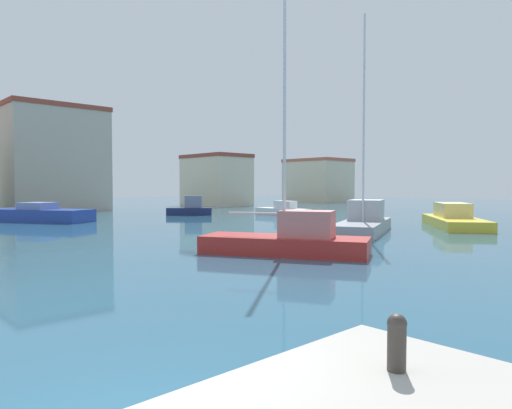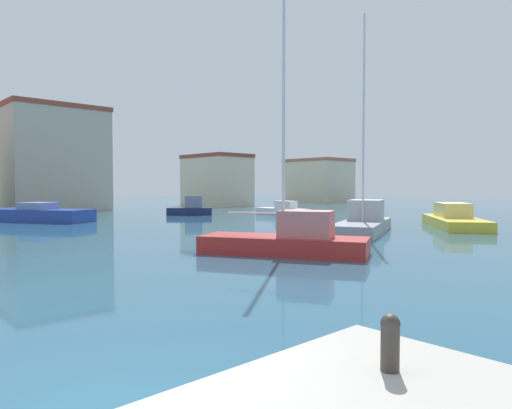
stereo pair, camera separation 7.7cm
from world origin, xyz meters
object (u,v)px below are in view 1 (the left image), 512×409
at_px(sailboat_grey_distant_north, 364,221).
at_px(motorboat_blue_far_right, 38,214).
at_px(motorboat_white_behind_lamppost, 283,210).
at_px(motorboat_navy_near_pier, 191,209).
at_px(sailboat_red_distant_east, 289,239).
at_px(motorboat_yellow_outer_mooring, 454,219).
at_px(mooring_bollard, 397,340).

relative_size(sailboat_grey_distant_north, motorboat_blue_far_right, 1.43).
xyz_separation_m(motorboat_white_behind_lamppost, motorboat_navy_near_pier, (-6.08, 6.00, 0.14)).
distance_m(sailboat_red_distant_east, sailboat_grey_distant_north, 9.81).
xyz_separation_m(sailboat_red_distant_east, sailboat_grey_distant_north, (9.38, 2.87, 0.06)).
height_order(motorboat_navy_near_pier, motorboat_yellow_outer_mooring, motorboat_navy_near_pier).
bearing_deg(motorboat_white_behind_lamppost, mooring_bollard, -134.65).
relative_size(sailboat_red_distant_east, motorboat_navy_near_pier, 2.69).
distance_m(motorboat_blue_far_right, motorboat_yellow_outer_mooring, 29.90).
distance_m(sailboat_grey_distant_north, motorboat_yellow_outer_mooring, 7.89).
bearing_deg(motorboat_navy_near_pier, sailboat_grey_distant_north, -95.89).
bearing_deg(motorboat_yellow_outer_mooring, sailboat_red_distant_east, -176.45).
distance_m(mooring_bollard, motorboat_white_behind_lamppost, 38.20).
distance_m(motorboat_white_behind_lamppost, motorboat_blue_far_right, 20.42).
relative_size(mooring_bollard, motorboat_blue_far_right, 0.07).
relative_size(sailboat_grey_distant_north, motorboat_navy_near_pier, 3.24).
distance_m(sailboat_red_distant_east, motorboat_navy_near_pier, 25.79).
height_order(sailboat_red_distant_east, sailboat_grey_distant_north, sailboat_grey_distant_north).
height_order(motorboat_white_behind_lamppost, motorboat_blue_far_right, motorboat_blue_far_right).
bearing_deg(motorboat_navy_near_pier, sailboat_red_distant_east, -116.40).
bearing_deg(sailboat_grey_distant_north, motorboat_yellow_outer_mooring, -13.27).
bearing_deg(mooring_bollard, motorboat_blue_far_right, 77.27).
xyz_separation_m(motorboat_blue_far_right, motorboat_yellow_outer_mooring, (18.54, -23.46, -0.01)).
relative_size(motorboat_blue_far_right, motorboat_yellow_outer_mooring, 1.03).
bearing_deg(mooring_bollard, sailboat_grey_distant_north, 34.72).
relative_size(mooring_bollard, motorboat_white_behind_lamppost, 0.10).
relative_size(sailboat_red_distant_east, sailboat_grey_distant_north, 0.83).
bearing_deg(motorboat_blue_far_right, motorboat_yellow_outer_mooring, -51.68).
relative_size(motorboat_white_behind_lamppost, motorboat_navy_near_pier, 1.54).
relative_size(sailboat_red_distant_east, motorboat_yellow_outer_mooring, 1.23).
bearing_deg(mooring_bollard, motorboat_white_behind_lamppost, 45.35).
bearing_deg(motorboat_white_behind_lamppost, motorboat_yellow_outer_mooring, -91.76).
bearing_deg(motorboat_blue_far_right, sailboat_red_distant_east, -86.54).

